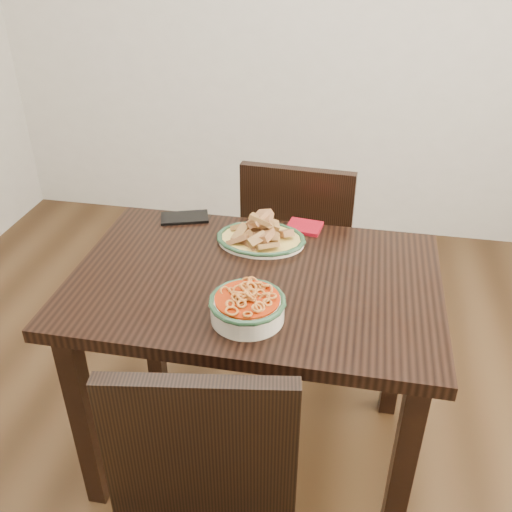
% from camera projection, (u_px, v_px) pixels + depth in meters
% --- Properties ---
extents(floor, '(3.50, 3.50, 0.00)m').
position_uv_depth(floor, '(242.00, 445.00, 2.09)').
color(floor, '#322010').
rests_on(floor, ground).
extents(dining_table, '(1.08, 0.72, 0.75)m').
position_uv_depth(dining_table, '(255.00, 307.00, 1.74)').
color(dining_table, black).
rests_on(dining_table, ground).
extents(chair_far, '(0.45, 0.45, 0.89)m').
position_uv_depth(chair_far, '(299.00, 248.00, 2.31)').
color(chair_far, black).
rests_on(chair_far, ground).
extents(fish_plate, '(0.28, 0.22, 0.11)m').
position_uv_depth(fish_plate, '(261.00, 230.00, 1.83)').
color(fish_plate, beige).
rests_on(fish_plate, dining_table).
extents(noodle_bowl, '(0.21, 0.21, 0.08)m').
position_uv_depth(noodle_bowl, '(247.00, 305.00, 1.49)').
color(noodle_bowl, beige).
rests_on(noodle_bowl, dining_table).
extents(smartphone, '(0.18, 0.13, 0.01)m').
position_uv_depth(smartphone, '(185.00, 218.00, 1.99)').
color(smartphone, black).
rests_on(smartphone, dining_table).
extents(napkin, '(0.13, 0.11, 0.01)m').
position_uv_depth(napkin, '(304.00, 227.00, 1.93)').
color(napkin, maroon).
rests_on(napkin, dining_table).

